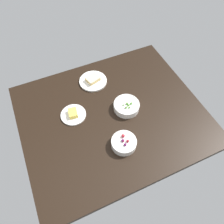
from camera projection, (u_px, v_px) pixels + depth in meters
dining_table at (112, 115)px, 149.47cm from camera, size 123.26×104.99×4.00cm
bowl_berries at (124, 143)px, 132.17cm from camera, size 15.83×15.83×7.02cm
plate_cheese at (73, 114)px, 146.14cm from camera, size 17.21×17.21×4.26cm
bowl_peas at (126, 106)px, 148.00cm from camera, size 17.90×17.90×6.46cm
plate_sandwich at (93, 81)px, 163.27cm from camera, size 20.84×20.84×4.65cm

